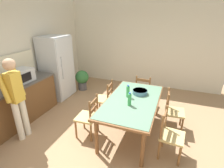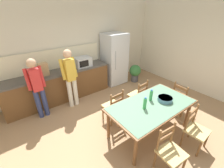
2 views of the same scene
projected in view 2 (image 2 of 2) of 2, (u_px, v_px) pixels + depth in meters
ground_plane at (125, 129)px, 3.65m from camera, size 8.32×8.32×0.00m
wall_back at (73, 48)px, 4.86m from camera, size 6.52×0.12×2.90m
wall_right at (205, 49)px, 4.71m from camera, size 0.12×5.20×2.90m
kitchen_counter at (60, 86)px, 4.63m from camera, size 3.17×0.66×0.93m
counter_splashback at (53, 59)px, 4.49m from camera, size 3.13×0.03×0.60m
refrigerator at (115, 59)px, 5.49m from camera, size 0.80×0.73×1.84m
microwave at (83, 62)px, 4.76m from camera, size 0.50×0.39×0.30m
paper_bag at (44, 69)px, 4.11m from camera, size 0.24×0.16×0.36m
dining_table at (152, 107)px, 3.26m from camera, size 1.93×1.05×0.78m
bottle_near_centre at (145, 103)px, 3.04m from camera, size 0.07×0.07×0.27m
bottle_off_centre at (151, 95)px, 3.31m from camera, size 0.07×0.07×0.27m
serving_bowl at (165, 99)px, 3.32m from camera, size 0.32×0.32×0.09m
chair_side_far_right at (138, 95)px, 4.19m from camera, size 0.45×0.44×0.91m
chair_side_far_left at (113, 106)px, 3.73m from camera, size 0.44×0.42×0.91m
chair_head_end at (181, 98)px, 4.04m from camera, size 0.43×0.45×0.91m
chair_side_near_left at (170, 151)px, 2.58m from camera, size 0.45×0.44×0.91m
chair_side_near_right at (195, 129)px, 3.03m from camera, size 0.44×0.43×0.91m
person_at_sink at (37, 86)px, 3.68m from camera, size 0.41×0.28×1.62m
person_at_counter at (70, 76)px, 4.10m from camera, size 0.42×0.29×1.69m
potted_plant at (135, 72)px, 5.80m from camera, size 0.44×0.44×0.67m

